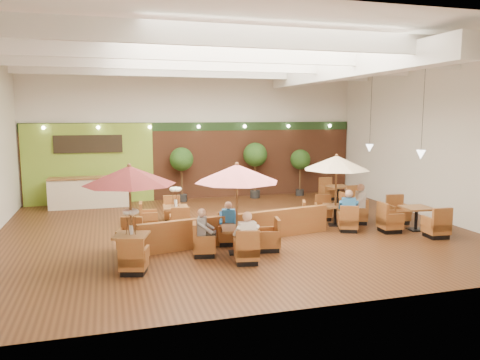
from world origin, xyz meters
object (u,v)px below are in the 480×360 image
object	(u,v)px
table_0	(130,188)
topiary_0	(182,161)
topiary_1	(255,157)
table_2	(336,176)
service_counter	(90,192)
diner_4	(359,200)
table_3	(169,214)
table_5	(338,195)
diner_1	(228,218)
table_1	(237,191)
booth_divider	(240,228)
topiary_2	(300,161)
diner_2	(204,227)
diner_0	(247,232)
table_4	(409,220)
diner_3	(348,207)

from	to	relation	value
table_0	topiary_0	xyz separation A→B (m)	(2.42, 7.58, -0.16)
topiary_1	table_2	bearing A→B (deg)	-80.31
service_counter	diner_4	bearing A→B (deg)	-31.89
topiary_1	table_3	bearing A→B (deg)	-134.25
table_5	diner_1	bearing A→B (deg)	-143.73
table_0	topiary_0	size ratio (longest dim) A/B	1.10
table_1	topiary_0	xyz separation A→B (m)	(-0.22, 7.60, 0.03)
booth_divider	diner_4	world-z (taller)	diner_4
service_counter	table_3	distance (m)	4.86
booth_divider	table_1	world-z (taller)	table_1
topiary_2	diner_2	world-z (taller)	topiary_2
service_counter	diner_0	distance (m)	9.10
diner_2	table_0	bearing A→B (deg)	-73.60
table_4	diner_2	distance (m)	6.64
diner_1	topiary_2	bearing A→B (deg)	-111.98
topiary_2	diner_1	xyz separation A→B (m)	(-5.01, -6.74, -0.79)
table_3	table_4	size ratio (longest dim) A/B	0.92
table_4	diner_0	xyz separation A→B (m)	(-5.71, -1.69, 0.42)
table_2	diner_0	distance (m)	4.94
topiary_0	diner_0	xyz separation A→B (m)	(0.22, -8.46, -0.89)
booth_divider	diner_3	distance (m)	3.52
table_4	topiary_1	distance (m)	7.46
booth_divider	diner_2	world-z (taller)	diner_2
topiary_1	diner_0	distance (m)	9.01
service_counter	table_4	xyz separation A→B (m)	(9.53, -6.57, -0.24)
topiary_2	diner_3	world-z (taller)	topiary_2
topiary_2	diner_3	distance (m)	6.49
table_5	diner_0	bearing A→B (deg)	-134.66
table_5	diner_3	distance (m)	4.62
table_3	topiary_1	bearing A→B (deg)	49.85
topiary_2	diner_1	size ratio (longest dim) A/B	2.79
service_counter	table_4	world-z (taller)	service_counter
table_0	table_5	xyz separation A→B (m)	(8.40, 5.42, -1.47)
diner_1	table_0	bearing A→B (deg)	32.29
table_1	table_2	xyz separation A→B (m)	(3.87, 2.09, -0.03)
diner_0	diner_2	size ratio (longest dim) A/B	1.07
diner_2	topiary_0	bearing A→B (deg)	-167.76
booth_divider	table_3	world-z (taller)	table_3
topiary_1	table_4	bearing A→B (deg)	-67.66
diner_1	diner_3	distance (m)	3.89
diner_2	table_4	bearing A→B (deg)	114.26
table_2	topiary_1	bearing A→B (deg)	121.03
table_1	diner_4	bearing A→B (deg)	33.96
table_1	diner_4	xyz separation A→B (m)	(4.71, 2.09, -0.85)
diner_3	topiary_0	bearing A→B (deg)	148.27
table_2	table_5	size ratio (longest dim) A/B	0.98
topiary_1	diner_2	xyz separation A→B (m)	(-3.79, -7.60, -1.02)
diner_1	diner_2	world-z (taller)	diner_2
service_counter	table_2	size ratio (longest dim) A/B	1.25
topiary_2	booth_divider	bearing A→B (deg)	-125.10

